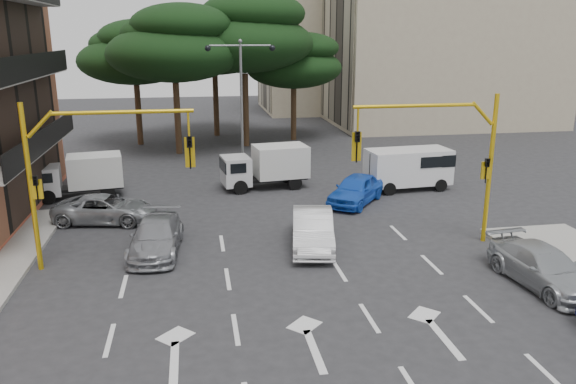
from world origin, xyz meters
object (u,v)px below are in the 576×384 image
van_white (408,169)px  car_silver_parked (543,267)px  car_white_hatch (313,229)px  car_silver_wagon (156,236)px  car_blue_compact (356,189)px  box_truck_a (79,177)px  signal_mast_left (82,162)px  street_lamp_center (241,82)px  signal_mast_right (449,149)px  box_truck_b (266,167)px  car_silver_cross_a (105,209)px

van_white → car_silver_parked: bearing=-5.0°
car_white_hatch → van_white: van_white is taller
car_white_hatch → car_silver_wagon: 6.11m
car_blue_compact → box_truck_a: size_ratio=0.95×
signal_mast_left → car_blue_compact: signal_mast_left is taller
car_blue_compact → box_truck_a: bearing=-155.9°
signal_mast_left → car_blue_compact: size_ratio=1.41×
street_lamp_center → signal_mast_right: bearing=-64.1°
box_truck_a → box_truck_b: size_ratio=0.94×
car_blue_compact → van_white: 4.20m
van_white → box_truck_a: size_ratio=1.01×
car_silver_wagon → box_truck_b: box_truck_b is taller
car_white_hatch → car_silver_parked: bearing=-24.5°
signal_mast_left → car_white_hatch: size_ratio=1.34×
signal_mast_left → car_white_hatch: bearing=3.5°
van_white → box_truck_b: box_truck_b is taller
car_white_hatch → van_white: size_ratio=1.00×
street_lamp_center → box_truck_b: street_lamp_center is taller
signal_mast_left → street_lamp_center: 15.65m
car_white_hatch → car_silver_cross_a: car_white_hatch is taller
signal_mast_right → signal_mast_left: (-13.61, 0.00, 0.00)m
car_white_hatch → car_silver_wagon: (-6.09, 0.46, -0.08)m
box_truck_a → box_truck_b: box_truck_b is taller
signal_mast_right → car_silver_wagon: size_ratio=1.33×
box_truck_a → van_white: bearing=-103.3°
signal_mast_right → street_lamp_center: bearing=115.9°
signal_mast_left → box_truck_b: size_ratio=1.27×
box_truck_a → car_silver_cross_a: bearing=-166.3°
car_blue_compact → car_silver_wagon: size_ratio=0.95×
signal_mast_right → car_silver_parked: 5.59m
signal_mast_left → car_silver_parked: bearing=-15.6°
car_silver_wagon → car_silver_parked: (12.98, -5.24, 0.00)m
box_truck_b → car_blue_compact: bearing=-139.4°
signal_mast_left → box_truck_a: (-2.07, 9.50, -2.79)m
car_blue_compact → car_white_hatch: bearing=-83.4°
car_blue_compact → box_truck_b: (-4.07, 3.68, 0.44)m
signal_mast_right → car_blue_compact: size_ratio=1.41×
car_silver_cross_a → box_truck_a: box_truck_a is taller
signal_mast_right → box_truck_a: (-15.68, 9.50, -2.79)m
street_lamp_center → car_silver_cross_a: street_lamp_center is taller
car_blue_compact → car_silver_wagon: 10.76m
van_white → box_truck_a: 17.42m
car_silver_parked → van_white: (0.07, 12.49, 0.47)m
car_silver_cross_a → car_silver_parked: bearing=-111.1°
signal_mast_right → street_lamp_center: street_lamp_center is taller
car_silver_cross_a → car_silver_parked: 18.06m
car_silver_cross_a → box_truck_a: 4.81m
car_white_hatch → box_truck_a: size_ratio=1.00×
box_truck_a → car_white_hatch: bearing=-139.9°
street_lamp_center → car_white_hatch: street_lamp_center is taller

